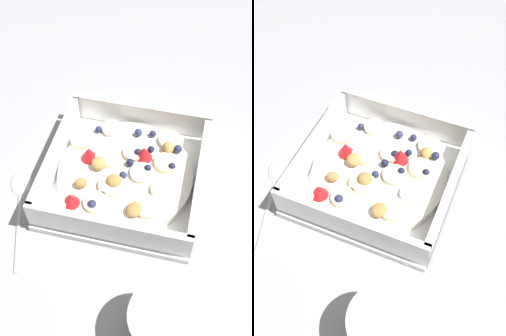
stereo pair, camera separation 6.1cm
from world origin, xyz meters
TOP-DOWN VIEW (x-y plane):
  - ground_plane at (0.00, 0.00)m, footprint 2.40×2.40m
  - fruit_bowl at (0.01, -0.00)m, footprint 0.23×0.23m
  - spoon at (0.16, 0.06)m, footprint 0.08×0.17m
  - yogurt_cup at (-0.08, 0.21)m, footprint 0.09×0.09m

SIDE VIEW (x-z plane):
  - ground_plane at x=0.00m, z-range 0.00..0.00m
  - spoon at x=0.16m, z-range 0.00..0.01m
  - fruit_bowl at x=0.01m, z-range -0.01..0.05m
  - yogurt_cup at x=-0.08m, z-range 0.00..0.07m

